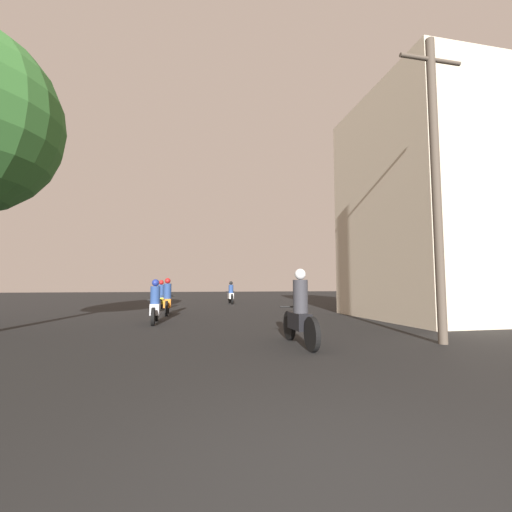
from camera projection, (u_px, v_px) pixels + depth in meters
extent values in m
cylinder|color=black|center=(289.00, 325.00, 8.09)|extent=(0.10, 0.68, 0.68)
cylinder|color=black|center=(312.00, 334.00, 6.66)|extent=(0.10, 0.68, 0.68)
cube|color=black|center=(299.00, 321.00, 7.39)|extent=(0.30, 0.79, 0.36)
cylinder|color=black|center=(293.00, 307.00, 7.87)|extent=(0.60, 0.04, 0.04)
cylinder|color=#2D2D33|center=(300.00, 296.00, 7.35)|extent=(0.32, 0.32, 0.71)
sphere|color=silver|center=(300.00, 274.00, 7.39)|extent=(0.24, 0.24, 0.24)
cylinder|color=black|center=(157.00, 313.00, 12.24)|extent=(0.10, 0.57, 0.57)
cylinder|color=black|center=(153.00, 317.00, 10.85)|extent=(0.10, 0.57, 0.57)
cube|color=#ADADB2|center=(155.00, 309.00, 11.56)|extent=(0.30, 0.72, 0.37)
cylinder|color=black|center=(156.00, 300.00, 12.03)|extent=(0.60, 0.04, 0.04)
cylinder|color=navy|center=(155.00, 295.00, 11.53)|extent=(0.32, 0.32, 0.59)
sphere|color=navy|center=(156.00, 283.00, 11.56)|extent=(0.24, 0.24, 0.24)
cylinder|color=black|center=(168.00, 306.00, 15.37)|extent=(0.10, 0.63, 0.63)
cylinder|color=black|center=(166.00, 309.00, 14.07)|extent=(0.10, 0.63, 0.63)
cube|color=orange|center=(167.00, 303.00, 14.73)|extent=(0.30, 0.76, 0.38)
cylinder|color=black|center=(168.00, 296.00, 15.18)|extent=(0.60, 0.04, 0.04)
cylinder|color=navy|center=(167.00, 291.00, 14.70)|extent=(0.32, 0.32, 0.65)
sphere|color=#A51919|center=(168.00, 281.00, 14.74)|extent=(0.24, 0.24, 0.24)
cylinder|color=black|center=(162.00, 303.00, 18.22)|extent=(0.10, 0.58, 0.58)
cylinder|color=black|center=(160.00, 305.00, 16.93)|extent=(0.10, 0.58, 0.58)
cube|color=gold|center=(161.00, 301.00, 17.59)|extent=(0.30, 0.72, 0.34)
cylinder|color=black|center=(162.00, 295.00, 18.03)|extent=(0.60, 0.04, 0.04)
cylinder|color=navy|center=(161.00, 291.00, 17.56)|extent=(0.32, 0.32, 0.65)
sphere|color=#A51919|center=(161.00, 282.00, 17.59)|extent=(0.24, 0.24, 0.24)
cylinder|color=black|center=(229.00, 298.00, 23.83)|extent=(0.10, 0.68, 0.68)
cylinder|color=black|center=(232.00, 299.00, 22.59)|extent=(0.10, 0.68, 0.68)
cube|color=silver|center=(231.00, 296.00, 23.23)|extent=(0.30, 0.90, 0.38)
cylinder|color=black|center=(230.00, 291.00, 23.66)|extent=(0.60, 0.04, 0.04)
cylinder|color=navy|center=(231.00, 289.00, 23.18)|extent=(0.32, 0.32, 0.56)
sphere|color=black|center=(231.00, 283.00, 23.21)|extent=(0.24, 0.24, 0.24)
cube|color=beige|center=(419.00, 206.00, 13.35)|extent=(4.11, 6.35, 8.74)
cylinder|color=#4C4238|center=(436.00, 186.00, 7.79)|extent=(0.20, 0.20, 7.09)
cylinder|color=#4C4238|center=(431.00, 60.00, 8.05)|extent=(1.60, 0.10, 0.10)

